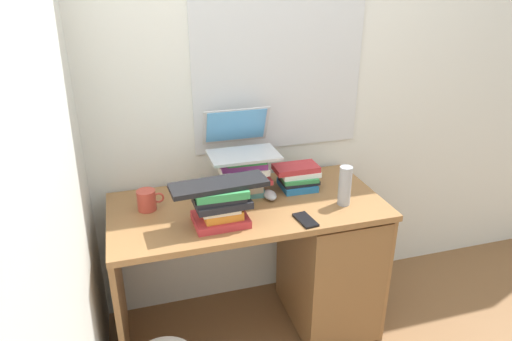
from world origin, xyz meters
name	(u,v)px	position (x,y,z in m)	size (l,w,h in m)	color
ground_plane	(249,328)	(0.00, 0.00, 0.00)	(6.00, 6.00, 0.00)	brown
wall_back	(228,77)	(0.00, 0.36, 1.30)	(6.00, 0.06, 2.60)	silver
wall_left	(60,109)	(-0.76, 0.00, 1.30)	(0.05, 6.00, 2.60)	silver
desk	(310,257)	(0.33, -0.02, 0.42)	(1.30, 0.62, 0.76)	olive
book_stack_tall	(244,175)	(0.01, 0.11, 0.87)	(0.26, 0.17, 0.20)	teal
book_stack_keyboard_riser	(220,205)	(-0.16, -0.14, 0.86)	(0.25, 0.19, 0.18)	#B22D33
book_stack_side	(298,177)	(0.29, 0.10, 0.83)	(0.23, 0.18, 0.12)	#2672B2
laptop	(240,142)	(0.01, 0.18, 1.02)	(0.34, 0.29, 0.21)	#B7BABF
keyboard	(219,185)	(-0.16, -0.14, 0.95)	(0.42, 0.14, 0.02)	black
computer_mouse	(270,195)	(0.12, 0.03, 0.78)	(0.06, 0.10, 0.04)	#A5A8AD
mug	(147,200)	(-0.46, 0.08, 0.81)	(0.13, 0.09, 0.10)	#B23F33
water_bottle	(345,186)	(0.44, -0.13, 0.86)	(0.06, 0.06, 0.19)	#999EA5
cell_phone	(305,220)	(0.21, -0.23, 0.77)	(0.07, 0.14, 0.01)	black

